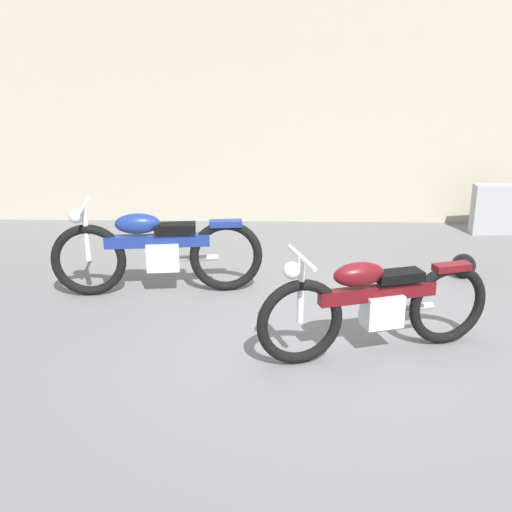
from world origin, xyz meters
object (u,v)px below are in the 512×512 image
(motorcycle_maroon, at_px, (375,304))
(stone_marker, at_px, (498,209))
(motorcycle_blue, at_px, (156,250))
(helmet, at_px, (463,266))

(motorcycle_maroon, bearing_deg, stone_marker, -139.23)
(stone_marker, bearing_deg, motorcycle_blue, -151.88)
(helmet, relative_size, motorcycle_maroon, 0.13)
(stone_marker, relative_size, motorcycle_maroon, 0.35)
(helmet, height_order, motorcycle_blue, motorcycle_blue)
(stone_marker, relative_size, motorcycle_blue, 0.33)
(motorcycle_blue, bearing_deg, stone_marker, -158.73)
(helmet, distance_m, motorcycle_blue, 3.50)
(helmet, relative_size, motorcycle_blue, 0.12)
(stone_marker, height_order, motorcycle_maroon, motorcycle_maroon)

